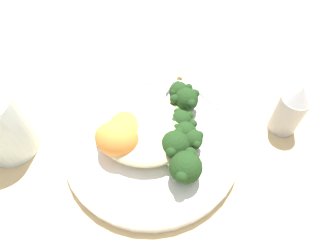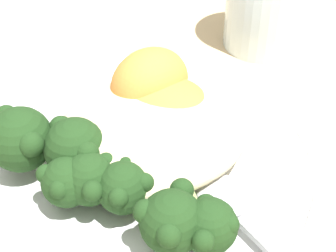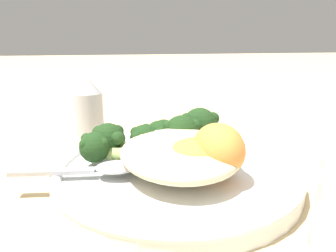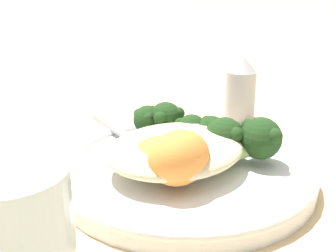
{
  "view_description": "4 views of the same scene",
  "coord_description": "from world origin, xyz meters",
  "px_view_note": "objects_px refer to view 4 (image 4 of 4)",
  "views": [
    {
      "loc": [
        0.08,
        -0.19,
        0.32
      ],
      "look_at": [
        0.01,
        -0.0,
        0.04
      ],
      "focal_mm": 28.0,
      "sensor_mm": 36.0,
      "label": 1
    },
    {
      "loc": [
        0.14,
        0.2,
        0.27
      ],
      "look_at": [
        -0.02,
        0.0,
        0.05
      ],
      "focal_mm": 60.0,
      "sensor_mm": 36.0,
      "label": 2
    },
    {
      "loc": [
        -0.31,
        0.04,
        0.15
      ],
      "look_at": [
        0.01,
        -0.01,
        0.05
      ],
      "focal_mm": 35.0,
      "sensor_mm": 36.0,
      "label": 3
    },
    {
      "loc": [
        -0.27,
        -0.32,
        0.21
      ],
      "look_at": [
        -0.03,
        -0.0,
        0.06
      ],
      "focal_mm": 50.0,
      "sensor_mm": 36.0,
      "label": 4
    }
  ],
  "objects_px": {
    "broccoli_stalk_6": "(157,128)",
    "water_glass": "(15,241)",
    "plate": "(186,170)",
    "spoon": "(131,137)",
    "salt_shaker": "(241,88)",
    "broccoli_stalk_1": "(215,141)",
    "broccoli_stalk_2": "(216,137)",
    "broccoli_stalk_3": "(204,136)",
    "broccoli_stalk_0": "(249,142)",
    "broccoli_stalk_5": "(169,128)",
    "sweet_potato_chunk_0": "(167,157)",
    "sweet_potato_chunk_1": "(179,158)",
    "quinoa_mound": "(175,150)",
    "broccoli_stalk_4": "(190,134)"
  },
  "relations": [
    {
      "from": "broccoli_stalk_6",
      "to": "sweet_potato_chunk_1",
      "type": "relative_size",
      "value": 2.01
    },
    {
      "from": "spoon",
      "to": "broccoli_stalk_0",
      "type": "bearing_deg",
      "value": -145.18
    },
    {
      "from": "broccoli_stalk_5",
      "to": "broccoli_stalk_0",
      "type": "bearing_deg",
      "value": -130.16
    },
    {
      "from": "sweet_potato_chunk_1",
      "to": "spoon",
      "type": "xyz_separation_m",
      "value": [
        0.02,
        0.1,
        -0.02
      ]
    },
    {
      "from": "broccoli_stalk_3",
      "to": "sweet_potato_chunk_0",
      "type": "height_order",
      "value": "sweet_potato_chunk_0"
    },
    {
      "from": "quinoa_mound",
      "to": "broccoli_stalk_0",
      "type": "xyz_separation_m",
      "value": [
        0.06,
        -0.03,
        0.0
      ]
    },
    {
      "from": "broccoli_stalk_6",
      "to": "salt_shaker",
      "type": "bearing_deg",
      "value": -58.54
    },
    {
      "from": "sweet_potato_chunk_1",
      "to": "broccoli_stalk_2",
      "type": "bearing_deg",
      "value": 25.0
    },
    {
      "from": "broccoli_stalk_1",
      "to": "broccoli_stalk_2",
      "type": "bearing_deg",
      "value": 51.45
    },
    {
      "from": "broccoli_stalk_1",
      "to": "sweet_potato_chunk_0",
      "type": "xyz_separation_m",
      "value": [
        -0.06,
        -0.0,
        -0.0
      ]
    },
    {
      "from": "broccoli_stalk_5",
      "to": "sweet_potato_chunk_1",
      "type": "height_order",
      "value": "sweet_potato_chunk_1"
    },
    {
      "from": "broccoli_stalk_6",
      "to": "salt_shaker",
      "type": "relative_size",
      "value": 1.34
    },
    {
      "from": "spoon",
      "to": "broccoli_stalk_2",
      "type": "bearing_deg",
      "value": -137.87
    },
    {
      "from": "plate",
      "to": "broccoli_stalk_1",
      "type": "xyz_separation_m",
      "value": [
        0.03,
        -0.01,
        0.03
      ]
    },
    {
      "from": "broccoli_stalk_0",
      "to": "broccoli_stalk_6",
      "type": "distance_m",
      "value": 0.1
    },
    {
      "from": "salt_shaker",
      "to": "broccoli_stalk_1",
      "type": "bearing_deg",
      "value": -143.14
    },
    {
      "from": "spoon",
      "to": "quinoa_mound",
      "type": "bearing_deg",
      "value": -174.85
    },
    {
      "from": "broccoli_stalk_0",
      "to": "spoon",
      "type": "distance_m",
      "value": 0.12
    },
    {
      "from": "broccoli_stalk_1",
      "to": "broccoli_stalk_2",
      "type": "distance_m",
      "value": 0.02
    },
    {
      "from": "broccoli_stalk_4",
      "to": "broccoli_stalk_5",
      "type": "xyz_separation_m",
      "value": [
        -0.01,
        0.02,
        0.0
      ]
    },
    {
      "from": "plate",
      "to": "water_glass",
      "type": "height_order",
      "value": "water_glass"
    },
    {
      "from": "broccoli_stalk_5",
      "to": "broccoli_stalk_1",
      "type": "bearing_deg",
      "value": -141.63
    },
    {
      "from": "quinoa_mound",
      "to": "broccoli_stalk_3",
      "type": "relative_size",
      "value": 1.34
    },
    {
      "from": "quinoa_mound",
      "to": "water_glass",
      "type": "xyz_separation_m",
      "value": [
        -0.17,
        -0.07,
        0.01
      ]
    },
    {
      "from": "sweet_potato_chunk_1",
      "to": "spoon",
      "type": "bearing_deg",
      "value": 79.48
    },
    {
      "from": "broccoli_stalk_5",
      "to": "broccoli_stalk_6",
      "type": "bearing_deg",
      "value": 64.91
    },
    {
      "from": "quinoa_mound",
      "to": "broccoli_stalk_4",
      "type": "distance_m",
      "value": 0.04
    },
    {
      "from": "plate",
      "to": "broccoli_stalk_2",
      "type": "xyz_separation_m",
      "value": [
        0.04,
        0.0,
        0.02
      ]
    },
    {
      "from": "sweet_potato_chunk_0",
      "to": "spoon",
      "type": "relative_size",
      "value": 0.59
    },
    {
      "from": "broccoli_stalk_5",
      "to": "sweet_potato_chunk_0",
      "type": "bearing_deg",
      "value": 169.84
    },
    {
      "from": "quinoa_mound",
      "to": "broccoli_stalk_6",
      "type": "relative_size",
      "value": 1.15
    },
    {
      "from": "quinoa_mound",
      "to": "sweet_potato_chunk_0",
      "type": "height_order",
      "value": "sweet_potato_chunk_0"
    },
    {
      "from": "broccoli_stalk_2",
      "to": "water_glass",
      "type": "height_order",
      "value": "water_glass"
    },
    {
      "from": "water_glass",
      "to": "plate",
      "type": "bearing_deg",
      "value": 19.98
    },
    {
      "from": "broccoli_stalk_0",
      "to": "sweet_potato_chunk_0",
      "type": "height_order",
      "value": "broccoli_stalk_0"
    },
    {
      "from": "broccoli_stalk_1",
      "to": "broccoli_stalk_0",
      "type": "bearing_deg",
      "value": -40.78
    },
    {
      "from": "spoon",
      "to": "plate",
      "type": "bearing_deg",
      "value": -164.13
    },
    {
      "from": "sweet_potato_chunk_0",
      "to": "broccoli_stalk_1",
      "type": "bearing_deg",
      "value": 1.24
    },
    {
      "from": "broccoli_stalk_1",
      "to": "sweet_potato_chunk_0",
      "type": "distance_m",
      "value": 0.06
    },
    {
      "from": "broccoli_stalk_3",
      "to": "broccoli_stalk_5",
      "type": "bearing_deg",
      "value": 89.78
    },
    {
      "from": "plate",
      "to": "spoon",
      "type": "height_order",
      "value": "spoon"
    },
    {
      "from": "quinoa_mound",
      "to": "salt_shaker",
      "type": "height_order",
      "value": "salt_shaker"
    },
    {
      "from": "broccoli_stalk_6",
      "to": "salt_shaker",
      "type": "height_order",
      "value": "salt_shaker"
    },
    {
      "from": "broccoli_stalk_0",
      "to": "broccoli_stalk_2",
      "type": "height_order",
      "value": "broccoli_stalk_0"
    },
    {
      "from": "broccoli_stalk_6",
      "to": "water_glass",
      "type": "bearing_deg",
      "value": 141.19
    },
    {
      "from": "plate",
      "to": "salt_shaker",
      "type": "height_order",
      "value": "salt_shaker"
    },
    {
      "from": "broccoli_stalk_3",
      "to": "salt_shaker",
      "type": "distance_m",
      "value": 0.16
    },
    {
      "from": "broccoli_stalk_2",
      "to": "broccoli_stalk_3",
      "type": "height_order",
      "value": "broccoli_stalk_3"
    },
    {
      "from": "broccoli_stalk_0",
      "to": "sweet_potato_chunk_0",
      "type": "distance_m",
      "value": 0.08
    },
    {
      "from": "broccoli_stalk_0",
      "to": "salt_shaker",
      "type": "distance_m",
      "value": 0.18
    }
  ]
}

